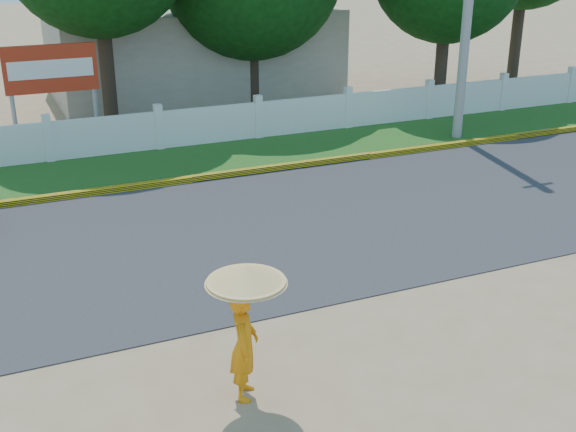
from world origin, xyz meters
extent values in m
plane|color=#9E8460|center=(0.00, 0.00, 0.00)|extent=(120.00, 120.00, 0.00)
cube|color=#38383A|center=(0.00, 4.50, 0.01)|extent=(60.00, 7.00, 0.02)
cube|color=#2D601E|center=(0.00, 9.75, 0.01)|extent=(60.00, 3.50, 0.03)
cube|color=yellow|center=(0.00, 8.05, 0.08)|extent=(40.00, 0.18, 0.16)
cube|color=silver|center=(0.00, 11.20, 0.55)|extent=(40.00, 0.10, 1.10)
cube|color=#B7AD99|center=(3.00, 18.00, 1.60)|extent=(10.00, 6.00, 3.20)
imported|color=orange|center=(-1.81, -0.76, 0.77)|extent=(0.57, 0.67, 1.55)
cylinder|color=#9D9DA2|center=(-1.76, -0.76, 1.37)|extent=(0.02, 0.02, 1.00)
cone|color=tan|center=(-1.76, -0.76, 1.80)|extent=(1.06, 1.06, 0.26)
cylinder|color=gray|center=(-3.73, 12.30, 1.00)|extent=(0.12, 0.12, 2.00)
cylinder|color=gray|center=(-1.53, 12.30, 1.00)|extent=(0.12, 0.12, 2.00)
cube|color=#AF2912|center=(-2.63, 12.30, 2.30)|extent=(2.50, 0.12, 1.30)
cube|color=silver|center=(-2.63, 12.24, 2.30)|extent=(2.25, 0.02, 0.49)
cylinder|color=#473828|center=(10.82, 13.23, 1.65)|extent=(0.44, 0.44, 3.30)
cylinder|color=#473828|center=(-0.82, 14.08, 2.03)|extent=(0.44, 0.44, 4.06)
cylinder|color=#473828|center=(4.34, 15.15, 1.52)|extent=(0.44, 0.44, 3.03)
cylinder|color=#473828|center=(15.19, 14.55, 2.11)|extent=(0.44, 0.44, 4.22)
camera|label=1|loc=(-4.50, -8.44, 5.81)|focal=45.00mm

